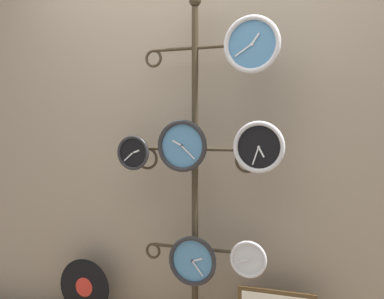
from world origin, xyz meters
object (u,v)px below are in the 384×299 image
at_px(clock_middle_left, 133,153).
at_px(vinyl_record, 84,287).
at_px(clock_bottom_right, 249,259).
at_px(display_stand, 195,233).
at_px(clock_bottom_center, 193,261).
at_px(clock_middle_center, 182,146).
at_px(clock_top_right, 252,44).
at_px(clock_middle_right, 259,147).

bearing_deg(clock_middle_left, vinyl_record, 171.02).
bearing_deg(clock_bottom_right, display_stand, 167.39).
xyz_separation_m(display_stand, vinyl_record, (-0.74, -0.01, -0.41)).
height_order(display_stand, clock_bottom_center, display_stand).
bearing_deg(clock_bottom_center, clock_bottom_right, 3.59).
distance_m(clock_middle_left, clock_bottom_right, 0.89).
bearing_deg(clock_middle_center, clock_middle_left, 174.27).
xyz_separation_m(clock_top_right, clock_middle_left, (-0.70, 0.01, -0.58)).
distance_m(clock_middle_center, clock_bottom_right, 0.71).
height_order(display_stand, vinyl_record, display_stand).
xyz_separation_m(clock_middle_left, clock_bottom_right, (0.69, -0.00, -0.56)).
relative_size(clock_top_right, vinyl_record, 0.85).
relative_size(clock_middle_left, clock_middle_right, 0.74).
bearing_deg(clock_bottom_right, vinyl_record, 176.66).
bearing_deg(clock_bottom_center, clock_middle_right, 0.85).
bearing_deg(clock_top_right, clock_middle_left, 178.80).
bearing_deg(clock_middle_center, clock_bottom_right, 4.72).
bearing_deg(vinyl_record, clock_middle_left, -8.98).
bearing_deg(clock_middle_center, clock_bottom_center, 10.81).
distance_m(clock_middle_left, clock_middle_center, 0.32).
height_order(display_stand, clock_middle_left, display_stand).
bearing_deg(clock_bottom_right, clock_middle_left, 179.87).
bearing_deg(clock_top_right, clock_middle_right, -1.26).
relative_size(clock_middle_center, clock_bottom_right, 1.44).
relative_size(display_stand, clock_middle_center, 6.87).
bearing_deg(display_stand, vinyl_record, -179.11).
height_order(clock_middle_center, vinyl_record, clock_middle_center).
bearing_deg(display_stand, clock_middle_center, -109.19).
bearing_deg(clock_bottom_right, clock_top_right, -41.11).
xyz_separation_m(clock_top_right, clock_middle_right, (0.04, -0.00, -0.53)).
height_order(clock_middle_right, clock_bottom_center, clock_middle_right).
relative_size(clock_top_right, clock_middle_left, 1.49).
relative_size(clock_top_right, clock_middle_center, 1.04).
height_order(clock_bottom_center, clock_bottom_right, clock_bottom_center).
xyz_separation_m(clock_middle_right, vinyl_record, (-1.13, 0.08, -0.91)).
distance_m(clock_bottom_right, vinyl_record, 1.12).
xyz_separation_m(display_stand, clock_bottom_right, (0.33, -0.07, -0.10)).
bearing_deg(vinyl_record, clock_bottom_center, -6.15).
bearing_deg(clock_middle_right, vinyl_record, 176.11).
relative_size(clock_middle_center, clock_bottom_center, 1.03).
distance_m(clock_bottom_center, vinyl_record, 0.81).
height_order(clock_middle_center, clock_bottom_center, clock_middle_center).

